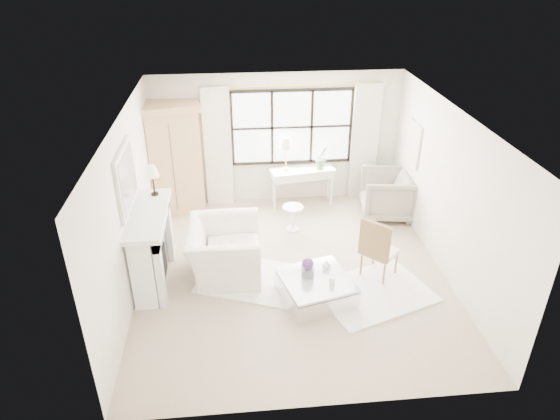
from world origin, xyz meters
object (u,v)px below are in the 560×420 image
at_px(console_table, 302,187).
at_px(coffee_table, 316,289).
at_px(armoire, 174,158).
at_px(club_armchair, 224,250).

distance_m(console_table, coffee_table, 3.18).
bearing_deg(coffee_table, armoire, 111.46).
height_order(club_armchair, coffee_table, club_armchair).
relative_size(console_table, coffee_table, 1.11).
bearing_deg(armoire, club_armchair, -80.31).
distance_m(club_armchair, coffee_table, 1.65).
relative_size(club_armchair, coffee_table, 1.08).
bearing_deg(coffee_table, club_armchair, 133.75).
relative_size(armoire, console_table, 1.66).
xyz_separation_m(console_table, club_armchair, (-1.60, -2.32, 0.03)).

